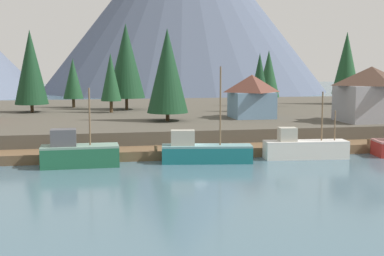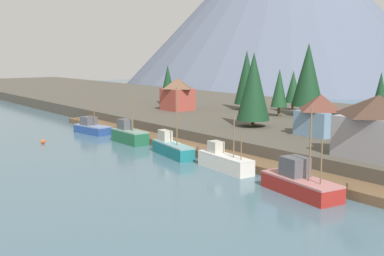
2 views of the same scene
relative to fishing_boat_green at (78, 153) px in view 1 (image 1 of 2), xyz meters
name	(u,v)px [view 1 (image 1 of 2)]	position (x,y,z in m)	size (l,w,h in m)	color
ground_plane	(167,138)	(11.90, 21.54, -1.82)	(400.00, 400.00, 1.00)	#476675
dock	(191,152)	(11.90, 3.53, -0.81)	(80.00, 4.00, 1.60)	brown
shoreline_bank	(156,117)	(11.90, 33.54, -0.07)	(400.00, 56.00, 2.50)	#4C473D
mountain_central_peak	(184,1)	(36.29, 142.80, 31.30)	(102.96, 102.96, 65.23)	#4C566B
fishing_boat_green	(78,153)	(0.00, 0.00, 0.00)	(7.48, 2.81, 7.67)	#1E5B3D
fishing_boat_teal	(204,152)	(12.56, -0.35, -0.20)	(9.34, 3.61, 9.72)	#196B70
fishing_boat_white	(304,148)	(23.45, -0.04, -0.20)	(8.98, 2.97, 7.08)	silver
house_blue	(252,96)	(23.41, 18.42, 4.24)	(5.83, 5.71, 5.97)	#6689A8
house_grey	(371,93)	(37.10, 10.82, 4.83)	(8.08, 6.80, 7.13)	gray
conifer_near_left	(167,71)	(11.35, 16.65, 7.75)	(5.39, 5.39, 12.05)	#4C3823
conifer_near_right	(31,67)	(-7.40, 32.98, 8.13)	(5.11, 5.11, 12.64)	#4C3823
conifer_mid_right	(269,74)	(32.34, 37.14, 6.87)	(3.89, 3.89, 9.79)	#4C3823
conifer_back_left	(126,61)	(7.32, 35.05, 9.09)	(6.07, 6.07, 13.91)	#4C3823
conifer_back_right	(111,77)	(4.61, 30.12, 6.60)	(3.15, 3.15, 9.07)	#4C3823
conifer_centre	(73,79)	(-1.31, 40.89, 6.12)	(3.42, 3.42, 8.38)	#4C3823
conifer_far_left	(260,76)	(27.39, 27.14, 6.68)	(2.92, 2.92, 9.14)	#4C3823
conifer_far_right	(346,63)	(48.07, 39.18, 8.77)	(5.08, 5.08, 13.27)	#4C3823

